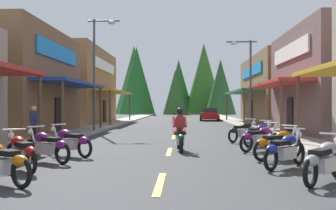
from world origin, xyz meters
TOP-DOWN VIEW (x-y plane):
  - ground at (0.00, 28.31)m, footprint 9.12×86.62m
  - sidewalk_left at (-5.65, 28.31)m, footprint 2.19×86.62m
  - sidewalk_right at (5.65, 28.31)m, footprint 2.19×86.62m
  - centerline_dashes at (0.00, 32.22)m, footprint 0.16×64.46m
  - storefront_left_far at (-9.92, 34.39)m, footprint 8.20×12.65m
  - storefront_right_far at (9.94, 34.73)m, footprint 8.24×13.47m
  - streetlamp_left at (-4.69, 22.73)m, footprint 1.99×0.30m
  - streetlamp_right at (4.66, 24.95)m, footprint 1.99×0.30m
  - motorcycle_parked_right_1 at (3.48, 7.59)m, footprint 1.46×1.70m
  - motorcycle_parked_right_2 at (3.17, 9.54)m, footprint 1.52×1.65m
  - motorcycle_parked_right_3 at (3.38, 11.15)m, footprint 1.81×1.31m
  - motorcycle_parked_right_4 at (3.28, 13.29)m, footprint 1.78×1.35m
  - motorcycle_parked_right_5 at (3.55, 15.05)m, footprint 1.54×1.62m
  - motorcycle_parked_right_6 at (3.21, 16.84)m, footprint 1.62×1.55m
  - motorcycle_parked_left_1 at (-3.32, 7.17)m, footprint 1.86×1.23m
  - motorcycle_parked_left_2 at (-3.61, 8.87)m, footprint 1.49×1.67m
  - motorcycle_parked_left_3 at (-3.46, 10.31)m, footprint 1.82×1.30m
  - motorcycle_parked_left_4 at (-3.18, 11.62)m, footprint 1.85×1.25m
  - rider_cruising_lead at (0.37, 13.18)m, footprint 0.60×2.14m
  - pedestrian_by_shop at (-5.98, 15.76)m, footprint 0.48×0.42m
  - parked_car_curbside at (3.36, 41.15)m, footprint 2.25×4.39m
  - treeline_backdrop at (-1.84, 73.00)m, footprint 22.59×13.17m

SIDE VIEW (x-z plane):
  - ground at x=0.00m, z-range -0.10..0.00m
  - centerline_dashes at x=0.00m, z-range 0.00..0.01m
  - sidewalk_left at x=-5.65m, z-range 0.00..0.12m
  - sidewalk_right at x=5.65m, z-range 0.00..0.12m
  - motorcycle_parked_right_1 at x=3.48m, z-range -0.03..1.01m
  - motorcycle_parked_right_2 at x=3.17m, z-range -0.03..1.01m
  - motorcycle_parked_right_3 at x=3.38m, z-range -0.03..1.01m
  - motorcycle_parked_right_4 at x=3.28m, z-range -0.03..1.01m
  - motorcycle_parked_right_5 at x=3.55m, z-range -0.03..1.01m
  - motorcycle_parked_right_6 at x=3.21m, z-range -0.03..1.01m
  - motorcycle_parked_left_1 at x=-3.32m, z-range -0.03..1.01m
  - motorcycle_parked_left_2 at x=-3.61m, z-range -0.03..1.01m
  - motorcycle_parked_left_3 at x=-3.46m, z-range -0.03..1.01m
  - motorcycle_parked_left_4 at x=-3.18m, z-range -0.03..1.01m
  - rider_cruising_lead at x=0.37m, z-range -0.13..1.44m
  - parked_car_curbside at x=3.36m, z-range -0.01..1.39m
  - pedestrian_by_shop at x=-5.98m, z-range 0.13..1.76m
  - storefront_right_far at x=9.94m, z-range 0.00..6.11m
  - storefront_left_far at x=-9.92m, z-range 0.00..6.75m
  - streetlamp_right at x=4.66m, z-range 0.91..6.87m
  - streetlamp_left at x=-4.69m, z-range 0.96..7.89m
  - treeline_backdrop at x=-1.84m, z-range -0.78..13.09m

